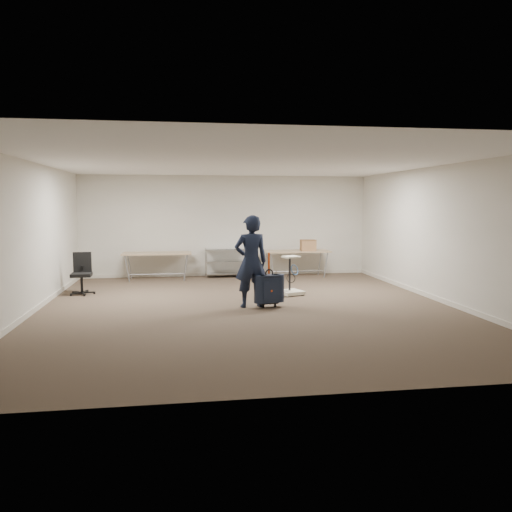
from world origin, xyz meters
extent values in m
plane|color=#46362A|center=(0.00, 0.00, 0.00)|extent=(9.00, 9.00, 0.00)
plane|color=beige|center=(0.00, 4.50, 1.40)|extent=(8.00, 0.00, 8.00)
plane|color=beige|center=(0.00, -4.50, 1.40)|extent=(8.00, 0.00, 8.00)
plane|color=beige|center=(-4.00, 0.00, 1.40)|extent=(0.00, 9.00, 9.00)
plane|color=beige|center=(4.00, 0.00, 1.40)|extent=(0.00, 9.00, 9.00)
plane|color=white|center=(0.00, 0.00, 2.80)|extent=(8.00, 8.00, 0.00)
cube|color=beige|center=(0.00, 4.49, 0.05)|extent=(8.00, 0.02, 0.10)
cube|color=beige|center=(-3.99, 0.00, 0.05)|extent=(0.02, 9.00, 0.10)
cube|color=beige|center=(3.99, 0.00, 0.05)|extent=(0.02, 9.00, 0.10)
cube|color=tan|center=(-1.90, 3.95, 0.71)|extent=(1.80, 0.75, 0.03)
cylinder|color=#989BA0|center=(-1.90, 3.95, 0.15)|extent=(1.50, 0.02, 0.02)
cylinder|color=#989BA0|center=(-2.65, 3.65, 0.35)|extent=(0.13, 0.04, 0.69)
cylinder|color=#989BA0|center=(-1.15, 3.65, 0.35)|extent=(0.13, 0.04, 0.69)
cylinder|color=#989BA0|center=(-2.65, 4.25, 0.35)|extent=(0.13, 0.04, 0.69)
cylinder|color=#989BA0|center=(-1.15, 4.25, 0.35)|extent=(0.13, 0.04, 0.69)
cube|color=tan|center=(1.90, 3.95, 0.71)|extent=(1.80, 0.75, 0.03)
cylinder|color=#989BA0|center=(1.90, 3.95, 0.15)|extent=(1.50, 0.02, 0.02)
cylinder|color=#989BA0|center=(1.15, 3.65, 0.35)|extent=(0.13, 0.04, 0.69)
cylinder|color=#989BA0|center=(2.65, 3.65, 0.35)|extent=(0.13, 0.04, 0.69)
cylinder|color=#989BA0|center=(1.15, 4.25, 0.35)|extent=(0.13, 0.04, 0.69)
cylinder|color=#989BA0|center=(2.65, 4.25, 0.35)|extent=(0.13, 0.04, 0.69)
cylinder|color=silver|center=(-0.60, 3.98, 0.40)|extent=(0.02, 0.02, 0.80)
cylinder|color=silver|center=(0.60, 3.98, 0.40)|extent=(0.02, 0.02, 0.80)
cylinder|color=silver|center=(-0.60, 4.42, 0.40)|extent=(0.02, 0.02, 0.80)
cylinder|color=silver|center=(0.60, 4.42, 0.40)|extent=(0.02, 0.02, 0.80)
cube|color=silver|center=(0.00, 4.20, 0.10)|extent=(1.20, 0.45, 0.02)
cube|color=silver|center=(0.00, 4.20, 0.45)|extent=(1.20, 0.45, 0.02)
cube|color=silver|center=(0.00, 4.20, 0.78)|extent=(1.20, 0.45, 0.01)
imported|color=black|center=(0.07, 0.10, 0.90)|extent=(0.70, 0.50, 1.80)
cube|color=black|center=(0.42, 0.00, 0.37)|extent=(0.43, 0.30, 0.54)
cube|color=black|center=(0.41, 0.02, 0.09)|extent=(0.38, 0.23, 0.03)
cylinder|color=black|center=(0.30, -0.02, 0.04)|extent=(0.04, 0.08, 0.07)
cylinder|color=black|center=(0.54, 0.03, 0.04)|extent=(0.04, 0.08, 0.07)
torus|color=black|center=(0.42, 0.00, 0.67)|extent=(0.17, 0.06, 0.17)
cube|color=#FA4A0D|center=(0.41, 0.02, 0.87)|extent=(0.04, 0.01, 0.41)
cylinder|color=black|center=(-3.48, 2.02, 0.04)|extent=(0.57, 0.57, 0.08)
cylinder|color=black|center=(-3.48, 2.02, 0.24)|extent=(0.06, 0.06, 0.38)
cube|color=black|center=(-3.48, 2.02, 0.44)|extent=(0.45, 0.45, 0.08)
cube|color=black|center=(-3.49, 2.23, 0.71)|extent=(0.40, 0.07, 0.45)
cube|color=beige|center=(1.13, 1.27, 0.06)|extent=(0.61, 0.61, 0.08)
cylinder|color=black|center=(0.94, 1.08, 0.02)|extent=(0.06, 0.06, 0.04)
cylinder|color=black|center=(1.13, 1.31, 0.47)|extent=(0.05, 0.05, 0.76)
cube|color=beige|center=(1.13, 1.27, 0.85)|extent=(0.41, 0.38, 0.04)
torus|color=#235FB1|center=(1.18, 1.19, 0.57)|extent=(0.26, 0.18, 0.23)
cube|color=#9A7947|center=(2.20, 3.86, 0.88)|extent=(0.42, 0.32, 0.30)
camera|label=1|loc=(-1.28, -9.45, 2.02)|focal=35.00mm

